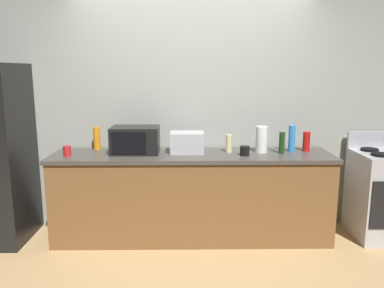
# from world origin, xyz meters

# --- Properties ---
(ground_plane) EXTENTS (8.00, 8.00, 0.00)m
(ground_plane) POSITION_xyz_m (0.00, 0.00, 0.00)
(ground_plane) COLOR tan
(back_wall) EXTENTS (6.40, 0.10, 2.70)m
(back_wall) POSITION_xyz_m (0.00, 0.81, 1.35)
(back_wall) COLOR #9EA399
(back_wall) RESTS_ON ground_plane
(counter_run) EXTENTS (2.84, 0.64, 0.90)m
(counter_run) POSITION_xyz_m (0.00, 0.40, 0.45)
(counter_run) COLOR brown
(counter_run) RESTS_ON ground_plane
(stove_range) EXTENTS (0.60, 0.61, 1.08)m
(stove_range) POSITION_xyz_m (2.00, 0.40, 0.46)
(stove_range) COLOR #B7BABF
(stove_range) RESTS_ON ground_plane
(microwave) EXTENTS (0.48, 0.35, 0.27)m
(microwave) POSITION_xyz_m (-0.58, 0.45, 1.04)
(microwave) COLOR black
(microwave) RESTS_ON counter_run
(toaster_oven) EXTENTS (0.34, 0.26, 0.21)m
(toaster_oven) POSITION_xyz_m (-0.05, 0.46, 1.01)
(toaster_oven) COLOR #B7BABF
(toaster_oven) RESTS_ON counter_run
(paper_towel_roll) EXTENTS (0.12, 0.12, 0.27)m
(paper_towel_roll) POSITION_xyz_m (0.71, 0.45, 1.04)
(paper_towel_roll) COLOR white
(paper_towel_roll) RESTS_ON counter_run
(bottle_spray_cleaner) EXTENTS (0.07, 0.07, 0.28)m
(bottle_spray_cleaner) POSITION_xyz_m (1.03, 0.48, 1.04)
(bottle_spray_cleaner) COLOR #338CE5
(bottle_spray_cleaner) RESTS_ON counter_run
(bottle_hot_sauce) EXTENTS (0.08, 0.08, 0.20)m
(bottle_hot_sauce) POSITION_xyz_m (1.20, 0.51, 1.00)
(bottle_hot_sauce) COLOR red
(bottle_hot_sauce) RESTS_ON counter_run
(bottle_dish_soap) EXTENTS (0.07, 0.07, 0.24)m
(bottle_dish_soap) POSITION_xyz_m (-1.01, 0.62, 1.02)
(bottle_dish_soap) COLOR orange
(bottle_dish_soap) RESTS_ON counter_run
(bottle_hand_soap) EXTENTS (0.06, 0.06, 0.18)m
(bottle_hand_soap) POSITION_xyz_m (0.38, 0.46, 0.99)
(bottle_hand_soap) COLOR beige
(bottle_hand_soap) RESTS_ON counter_run
(bottle_wine) EXTENTS (0.06, 0.06, 0.22)m
(bottle_wine) POSITION_xyz_m (0.91, 0.40, 1.01)
(bottle_wine) COLOR #1E3F19
(bottle_wine) RESTS_ON counter_run
(mug_black) EXTENTS (0.09, 0.09, 0.10)m
(mug_black) POSITION_xyz_m (0.52, 0.31, 0.95)
(mug_black) COLOR black
(mug_black) RESTS_ON counter_run
(mug_red) EXTENTS (0.08, 0.08, 0.10)m
(mug_red) POSITION_xyz_m (-1.23, 0.31, 0.95)
(mug_red) COLOR red
(mug_red) RESTS_ON counter_run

